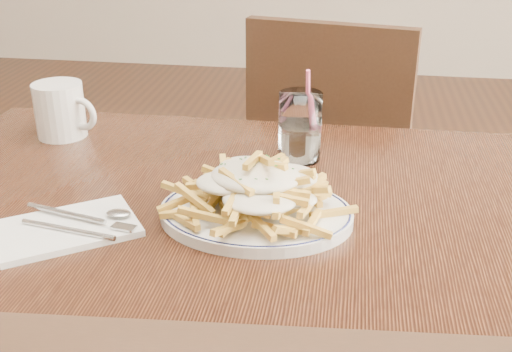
% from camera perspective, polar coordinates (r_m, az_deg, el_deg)
% --- Properties ---
extents(table, '(1.20, 0.80, 0.75)m').
position_cam_1_polar(table, '(0.99, 0.06, -7.38)').
color(table, black).
rests_on(table, ground).
extents(chair_far, '(0.49, 0.49, 0.90)m').
position_cam_1_polar(chair_far, '(1.76, 6.89, 1.50)').
color(chair_far, black).
rests_on(chair_far, ground).
extents(fries_plate, '(0.31, 0.27, 0.02)m').
position_cam_1_polar(fries_plate, '(0.93, 0.00, -3.36)').
color(fries_plate, silver).
rests_on(fries_plate, table).
extents(loaded_fries, '(0.26, 0.21, 0.07)m').
position_cam_1_polar(loaded_fries, '(0.91, 0.00, -0.72)').
color(loaded_fries, gold).
rests_on(loaded_fries, fries_plate).
extents(napkin, '(0.23, 0.21, 0.01)m').
position_cam_1_polar(napkin, '(0.94, -16.50, -4.51)').
color(napkin, silver).
rests_on(napkin, table).
extents(cutlery, '(0.19, 0.09, 0.01)m').
position_cam_1_polar(cutlery, '(0.94, -16.44, -3.94)').
color(cutlery, silver).
rests_on(cutlery, napkin).
extents(water_glass, '(0.07, 0.07, 0.16)m').
position_cam_1_polar(water_glass, '(1.12, 3.92, 4.03)').
color(water_glass, white).
rests_on(water_glass, table).
extents(coffee_mug, '(0.13, 0.09, 0.10)m').
position_cam_1_polar(coffee_mug, '(1.28, -16.95, 5.61)').
color(coffee_mug, silver).
rests_on(coffee_mug, table).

